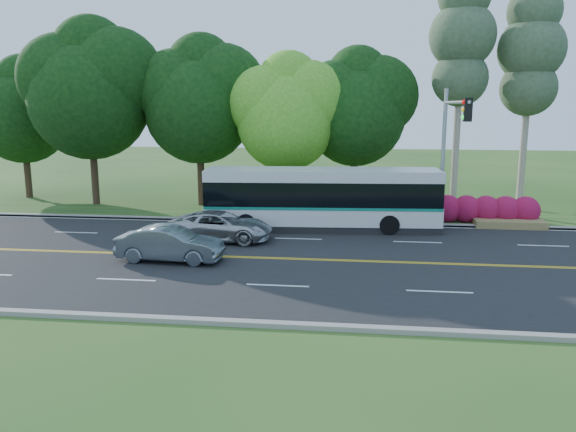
# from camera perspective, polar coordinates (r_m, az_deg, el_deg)

# --- Properties ---
(ground) EXTENTS (120.00, 120.00, 0.00)m
(ground) POSITION_cam_1_polar(r_m,az_deg,el_deg) (22.92, 1.39, -4.44)
(ground) COLOR #254A18
(ground) RESTS_ON ground
(road) EXTENTS (60.00, 14.00, 0.02)m
(road) POSITION_cam_1_polar(r_m,az_deg,el_deg) (22.92, 1.39, -4.41)
(road) COLOR black
(road) RESTS_ON ground
(curb_north) EXTENTS (60.00, 0.30, 0.15)m
(curb_north) POSITION_cam_1_polar(r_m,az_deg,el_deg) (29.83, 2.72, -0.62)
(curb_north) COLOR gray
(curb_north) RESTS_ON ground
(curb_south) EXTENTS (60.00, 0.30, 0.15)m
(curb_south) POSITION_cam_1_polar(r_m,az_deg,el_deg) (16.17, -1.10, -10.98)
(curb_south) COLOR gray
(curb_south) RESTS_ON ground
(grass_verge) EXTENTS (60.00, 4.00, 0.10)m
(grass_verge) POSITION_cam_1_polar(r_m,az_deg,el_deg) (31.64, 2.96, 0.02)
(grass_verge) COLOR #254A18
(grass_verge) RESTS_ON ground
(lane_markings) EXTENTS (57.60, 13.82, 0.00)m
(lane_markings) POSITION_cam_1_polar(r_m,az_deg,el_deg) (22.93, 1.16, -4.38)
(lane_markings) COLOR gold
(lane_markings) RESTS_ON road
(tree_row) EXTENTS (44.70, 9.10, 13.84)m
(tree_row) POSITION_cam_1_polar(r_m,az_deg,el_deg) (34.87, -5.22, 12.06)
(tree_row) COLOR #322316
(tree_row) RESTS_ON ground
(bougainvillea_hedge) EXTENTS (9.50, 2.25, 1.50)m
(bougainvillea_hedge) POSITION_cam_1_polar(r_m,az_deg,el_deg) (31.04, 16.21, 0.62)
(bougainvillea_hedge) COLOR maroon
(bougainvillea_hedge) RESTS_ON ground
(traffic_signal) EXTENTS (0.42, 6.10, 7.00)m
(traffic_signal) POSITION_cam_1_polar(r_m,az_deg,el_deg) (27.77, 16.14, 7.65)
(traffic_signal) COLOR #93969B
(traffic_signal) RESTS_ON ground
(transit_bus) EXTENTS (11.74, 3.30, 3.04)m
(transit_bus) POSITION_cam_1_polar(r_m,az_deg,el_deg) (28.21, 3.45, 1.68)
(transit_bus) COLOR silver
(transit_bus) RESTS_ON road
(sedan) EXTENTS (4.31, 1.70, 1.40)m
(sedan) POSITION_cam_1_polar(r_m,az_deg,el_deg) (22.97, -11.87, -2.79)
(sedan) COLOR slate
(sedan) RESTS_ON road
(suv) EXTENTS (4.92, 2.46, 1.34)m
(suv) POSITION_cam_1_polar(r_m,az_deg,el_deg) (26.11, -6.87, -1.02)
(suv) COLOR #B6BABB
(suv) RESTS_ON road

